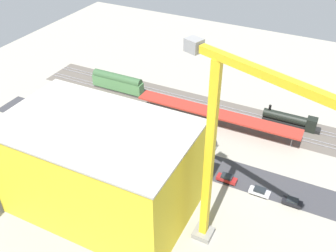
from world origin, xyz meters
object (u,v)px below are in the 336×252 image
platform_canopy_near (216,113)px  locomotive (293,120)px  parked_car_0 (292,202)px  street_tree_1 (139,120)px  box_truck_2 (96,138)px  freight_coach_far (118,82)px  parked_car_1 (260,192)px  traffic_light (214,140)px  box_truck_0 (121,152)px  box_truck_1 (117,148)px  construction_building (100,169)px  parked_car_2 (227,179)px  parked_car_5 (144,154)px  tower_crane (217,148)px  street_tree_2 (73,97)px  street_tree_0 (203,134)px  parked_car_3 (196,171)px  parked_car_4 (172,161)px

platform_canopy_near → locomotive: (-18.75, -9.56, -2.35)m
parked_car_0 → street_tree_1: street_tree_1 is taller
box_truck_2 → street_tree_1: size_ratio=1.42×
freight_coach_far → street_tree_1: (-17.54, 16.66, 1.07)m
locomotive → box_truck_2: size_ratio=1.79×
parked_car_1 → traffic_light: 16.74m
box_truck_0 → box_truck_1: 1.83m
platform_canopy_near → construction_building: size_ratio=1.28×
locomotive → traffic_light: traffic_light is taller
box_truck_0 → parked_car_2: bearing=-172.0°
platform_canopy_near → parked_car_5: bearing=61.1°
tower_crane → box_truck_0: size_ratio=4.18×
street_tree_2 → construction_building: bearing=137.4°
locomotive → tower_crane: 50.84m
locomotive → street_tree_0: 27.74m
traffic_light → locomotive: bearing=-124.3°
parked_car_2 → parked_car_5: (21.41, 0.70, -0.07)m
parked_car_1 → parked_car_2: parked_car_2 is taller
platform_canopy_near → street_tree_1: (16.93, 12.35, 0.03)m
street_tree_1 → locomotive: bearing=-148.4°
platform_canopy_near → box_truck_0: 28.12m
parked_car_0 → street_tree_0: 25.93m
parked_car_1 → parked_car_3: size_ratio=0.95×
parked_car_2 → street_tree_0: 12.97m
locomotive → parked_car_2: (8.47, 29.00, -0.95)m
parked_car_2 → traffic_light: size_ratio=0.63×
freight_coach_far → box_truck_1: 31.53m
box_truck_1 → parked_car_1: bearing=-176.6°
platform_canopy_near → freight_coach_far: freight_coach_far is taller
locomotive → freight_coach_far: 53.49m
street_tree_1 → traffic_light: 20.92m
freight_coach_far → street_tree_2: street_tree_2 is taller
parked_car_4 → street_tree_1: 15.50m
parked_car_2 → street_tree_1: bearing=-14.6°
parked_car_3 → tower_crane: (-9.72, 15.96, 21.84)m
traffic_light → box_truck_0: bearing=29.1°
parked_car_4 → parked_car_5: size_ratio=1.02×
tower_crane → locomotive: bearing=-97.5°
platform_canopy_near → street_tree_2: bearing=17.6°
parked_car_4 → parked_car_1: bearing=178.8°
parked_car_3 → construction_building: bearing=52.7°
locomotive → box_truck_0: bearing=43.4°
freight_coach_far → box_truck_1: (-17.03, 26.50, -1.38)m
box_truck_0 → street_tree_1: bearing=-84.3°
parked_car_3 → street_tree_2: (41.49, -8.21, 4.58)m
platform_canopy_near → box_truck_2: size_ratio=5.19×
parked_car_5 → parked_car_4: bearing=-176.2°
parked_car_0 → parked_car_5: parked_car_5 is taller
parked_car_4 → street_tree_1: size_ratio=0.71×
parked_car_3 → traffic_light: size_ratio=0.65×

